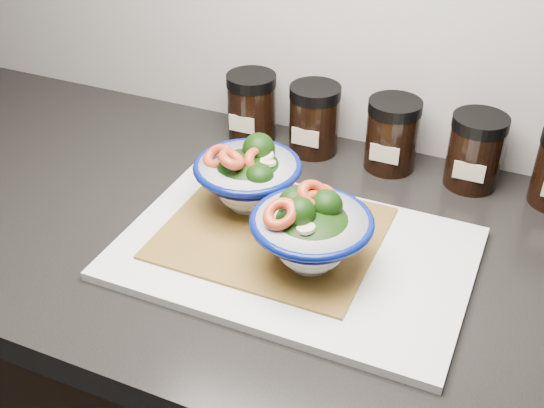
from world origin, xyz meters
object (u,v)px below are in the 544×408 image
at_px(bowl_left, 248,177).
at_px(spice_jar_b, 314,119).
at_px(cutting_board, 294,253).
at_px(spice_jar_c, 392,135).
at_px(spice_jar_d, 475,151).
at_px(bowl_right, 311,232).
at_px(spice_jar_a, 252,107).

relative_size(bowl_left, spice_jar_b, 1.32).
bearing_deg(spice_jar_b, cutting_board, -74.19).
relative_size(spice_jar_c, spice_jar_d, 1.00).
xyz_separation_m(cutting_board, spice_jar_d, (0.18, 0.27, 0.05)).
bearing_deg(bowl_right, spice_jar_c, 85.77).
relative_size(bowl_left, spice_jar_c, 1.32).
bearing_deg(spice_jar_d, bowl_right, -116.79).
relative_size(bowl_left, spice_jar_d, 1.32).
height_order(bowl_left, spice_jar_d, bowl_left).
relative_size(bowl_right, spice_jar_c, 1.35).
relative_size(cutting_board, bowl_left, 3.01).
bearing_deg(spice_jar_c, spice_jar_a, 180.00).
bearing_deg(spice_jar_c, spice_jar_d, 0.00).
bearing_deg(cutting_board, spice_jar_d, 56.91).
height_order(bowl_right, spice_jar_b, bowl_right).
distance_m(bowl_left, spice_jar_b, 0.21).
height_order(spice_jar_b, spice_jar_c, same).
relative_size(cutting_board, spice_jar_b, 3.98).
xyz_separation_m(spice_jar_c, spice_jar_d, (0.13, 0.00, 0.00)).
bearing_deg(bowl_right, spice_jar_b, 109.98).
distance_m(bowl_left, bowl_right, 0.15).
relative_size(spice_jar_a, spice_jar_c, 1.00).
bearing_deg(bowl_left, spice_jar_d, 37.25).
distance_m(cutting_board, bowl_left, 0.13).
relative_size(cutting_board, bowl_right, 2.96).
bearing_deg(spice_jar_d, cutting_board, -123.09).
height_order(spice_jar_c, spice_jar_d, same).
xyz_separation_m(bowl_left, bowl_right, (0.13, -0.08, 0.00)).
height_order(cutting_board, spice_jar_c, spice_jar_c).
bearing_deg(bowl_left, spice_jar_c, 54.71).
bearing_deg(cutting_board, spice_jar_a, 124.61).
xyz_separation_m(spice_jar_b, spice_jar_d, (0.25, 0.00, 0.00)).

